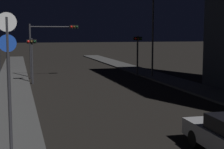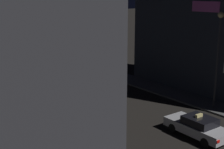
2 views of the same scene
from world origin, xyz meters
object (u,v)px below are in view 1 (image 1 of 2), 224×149
street_lamp_far_block (153,21)px  traffic_light_left_kerb (32,51)px  sign_pole_left (9,74)px  traffic_light_overhead (50,39)px  traffic_light_right_kerb (138,47)px

street_lamp_far_block → traffic_light_left_kerb: bearing=-175.1°
sign_pole_left → street_lamp_far_block: size_ratio=0.54×
traffic_light_left_kerb → traffic_light_overhead: bearing=61.4°
traffic_light_overhead → street_lamp_far_block: 9.44m
traffic_light_right_kerb → street_lamp_far_block: 2.97m
traffic_light_overhead → street_lamp_far_block: (9.03, -2.28, 1.57)m
traffic_light_right_kerb → street_lamp_far_block: size_ratio=0.45×
sign_pole_left → traffic_light_overhead: bearing=81.5°
street_lamp_far_block → sign_pole_left: bearing=-123.3°
traffic_light_left_kerb → traffic_light_right_kerb: (9.84, 2.37, 0.10)m
traffic_light_left_kerb → traffic_light_right_kerb: 10.12m
traffic_light_right_kerb → traffic_light_left_kerb: bearing=-166.5°
traffic_light_overhead → traffic_light_right_kerb: (8.10, -0.83, -0.85)m
traffic_light_overhead → traffic_light_left_kerb: (-1.74, -3.20, -0.95)m
traffic_light_left_kerb → street_lamp_far_block: street_lamp_far_block is taller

